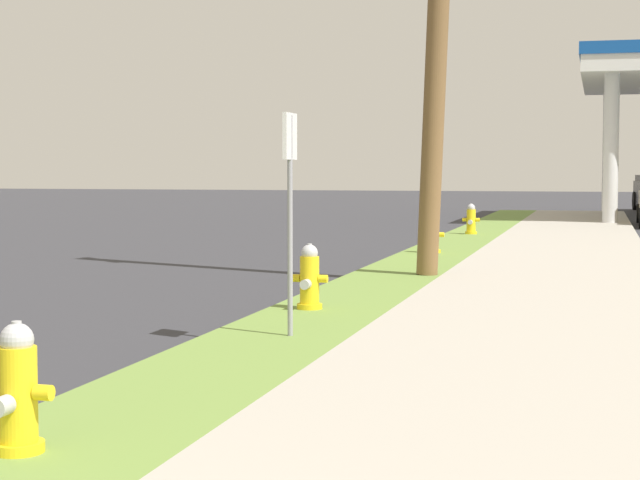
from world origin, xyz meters
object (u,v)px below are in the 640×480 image
Objects in this scene: fire_hydrant_nearest at (17,395)px; street_sign_post at (290,177)px; fire_hydrant_fourth at (471,221)px; fire_hydrant_second at (309,280)px; fire_hydrant_third at (433,236)px.

street_sign_post reaches higher than fire_hydrant_nearest.
fire_hydrant_nearest is 1.00× the size of fire_hydrant_fourth.
fire_hydrant_fourth is at bearing 89.32° from fire_hydrant_second.
fire_hydrant_third and fire_hydrant_fourth have the same top height.
fire_hydrant_fourth is (0.02, 6.03, 0.00)m from fire_hydrant_third.
fire_hydrant_nearest is 0.35× the size of street_sign_post.
fire_hydrant_third is (0.15, 8.42, 0.00)m from fire_hydrant_second.
fire_hydrant_fourth is at bearing 90.56° from street_sign_post.
fire_hydrant_fourth is (0.17, 14.45, 0.00)m from fire_hydrant_second.
fire_hydrant_third is 10.42m from street_sign_post.
fire_hydrant_nearest is at bearing -89.77° from fire_hydrant_second.
fire_hydrant_second and fire_hydrant_third have the same top height.
street_sign_post reaches higher than fire_hydrant_fourth.
fire_hydrant_third is (0.12, 14.79, 0.00)m from fire_hydrant_nearest.
fire_hydrant_fourth is at bearing 89.60° from fire_hydrant_nearest.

